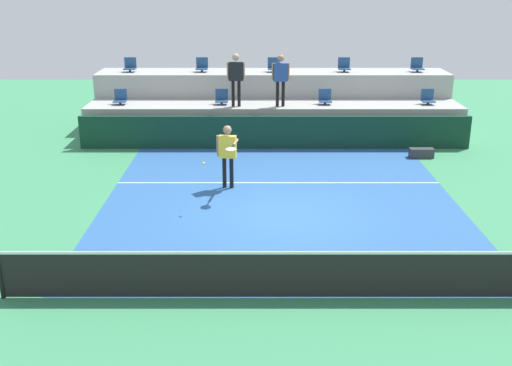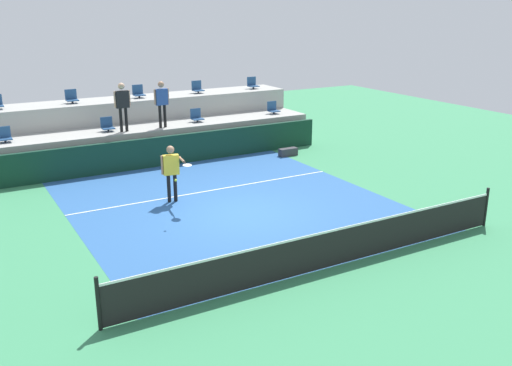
{
  "view_description": "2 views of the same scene",
  "coord_description": "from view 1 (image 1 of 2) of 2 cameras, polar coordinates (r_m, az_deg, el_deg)",
  "views": [
    {
      "loc": [
        -0.63,
        -13.78,
        5.56
      ],
      "look_at": [
        -0.67,
        -0.27,
        0.92
      ],
      "focal_mm": 42.88,
      "sensor_mm": 36.0,
      "label": 1
    },
    {
      "loc": [
        -7.24,
        -13.33,
        5.7
      ],
      "look_at": [
        -0.11,
        -0.86,
        1.18
      ],
      "focal_mm": 39.73,
      "sensor_mm": 36.0,
      "label": 2
    }
  ],
  "objects": [
    {
      "name": "stadium_chair_upper_far_left",
      "position": [
        23.51,
        -11.48,
        10.66
      ],
      "size": [
        0.44,
        0.4,
        0.52
      ],
      "color": "#2D2D33",
      "rests_on": "seating_tier_upper"
    },
    {
      "name": "spectator_in_white",
      "position": [
        20.9,
        2.49,
        10.0
      ],
      "size": [
        0.61,
        0.25,
        1.75
      ],
      "color": "black",
      "rests_on": "seating_tier_lower"
    },
    {
      "name": "court_service_line",
      "position": [
        17.11,
        2.27,
        0.02
      ],
      "size": [
        9.0,
        0.06,
        0.0
      ],
      "primitive_type": "cube",
      "color": "white",
      "rests_on": "ground_plane"
    },
    {
      "name": "stadium_chair_upper_far_right",
      "position": [
        23.8,
        14.99,
        10.5
      ],
      "size": [
        0.44,
        0.4,
        0.52
      ],
      "color": "#2D2D33",
      "rests_on": "seating_tier_upper"
    },
    {
      "name": "stadium_chair_lower_right",
      "position": [
        21.54,
        6.64,
        7.88
      ],
      "size": [
        0.44,
        0.4,
        0.52
      ],
      "color": "#2D2D33",
      "rests_on": "seating_tier_lower"
    },
    {
      "name": "stadium_chair_upper_left",
      "position": [
        23.13,
        -4.88,
        10.83
      ],
      "size": [
        0.44,
        0.4,
        0.52
      ],
      "color": "#2D2D33",
      "rests_on": "seating_tier_upper"
    },
    {
      "name": "stadium_chair_upper_center",
      "position": [
        23.05,
        1.84,
        10.86
      ],
      "size": [
        0.44,
        0.4,
        0.52
      ],
      "color": "#2D2D33",
      "rests_on": "seating_tier_upper"
    },
    {
      "name": "equipment_bag",
      "position": [
        20.15,
        15.35,
        2.7
      ],
      "size": [
        0.76,
        0.28,
        0.3
      ],
      "primitive_type": "cube",
      "color": "#333338",
      "rests_on": "ground_plane"
    },
    {
      "name": "stadium_chair_lower_far_left",
      "position": [
        21.92,
        -12.36,
        7.76
      ],
      "size": [
        0.44,
        0.4,
        0.52
      ],
      "color": "#2D2D33",
      "rests_on": "seating_tier_lower"
    },
    {
      "name": "tennis_ball",
      "position": [
        14.86,
        -4.75,
        1.84
      ],
      "size": [
        0.07,
        0.07,
        0.07
      ],
      "color": "#CCE033"
    },
    {
      "name": "tennis_net",
      "position": [
        11.02,
        3.45,
        -8.39
      ],
      "size": [
        10.48,
        0.08,
        1.07
      ],
      "color": "black",
      "rests_on": "ground_plane"
    },
    {
      "name": "seating_tier_upper",
      "position": [
        23.32,
        1.73,
        7.81
      ],
      "size": [
        13.0,
        1.8,
        2.1
      ],
      "primitive_type": "cube",
      "color": "#9E9E99",
      "rests_on": "ground_plane"
    },
    {
      "name": "sponsor_backboard",
      "position": [
        20.41,
        1.94,
        4.75
      ],
      "size": [
        13.0,
        0.16,
        1.1
      ],
      "primitive_type": "cube",
      "color": "#0F3323",
      "rests_on": "ground_plane"
    },
    {
      "name": "seating_tier_lower",
      "position": [
        21.65,
        1.84,
        5.79
      ],
      "size": [
        13.0,
        1.8,
        1.25
      ],
      "primitive_type": "cube",
      "color": "#9E9E99",
      "rests_on": "ground_plane"
    },
    {
      "name": "spectator_in_grey",
      "position": [
        20.89,
        -1.71,
        10.09
      ],
      "size": [
        0.62,
        0.25,
        1.79
      ],
      "color": "black",
      "rests_on": "seating_tier_lower"
    },
    {
      "name": "tennis_player",
      "position": [
        16.4,
        -2.49,
        3.07
      ],
      "size": [
        0.6,
        1.26,
        1.74
      ],
      "color": "black",
      "rests_on": "ground_plane"
    },
    {
      "name": "stadium_chair_upper_right",
      "position": [
        23.27,
        8.41,
        10.75
      ],
      "size": [
        0.44,
        0.4,
        0.52
      ],
      "color": "#2D2D33",
      "rests_on": "seating_tier_upper"
    },
    {
      "name": "court_inner_paint",
      "position": [
        15.8,
        2.44,
        -1.64
      ],
      "size": [
        9.0,
        10.0,
        0.01
      ],
      "primitive_type": "cube",
      "color": "#285693",
      "rests_on": "ground_plane"
    },
    {
      "name": "stadium_chair_lower_far_right",
      "position": [
        22.22,
        15.91,
        7.63
      ],
      "size": [
        0.44,
        0.4,
        0.52
      ],
      "color": "#2D2D33",
      "rests_on": "seating_tier_lower"
    },
    {
      "name": "stadium_chair_lower_left",
      "position": [
        21.44,
        -3.04,
        7.93
      ],
      "size": [
        0.44,
        0.4,
        0.52
      ],
      "color": "#2D2D33",
      "rests_on": "seating_tier_lower"
    },
    {
      "name": "ground_plane",
      "position": [
        14.87,
        2.59,
        -3.01
      ],
      "size": [
        40.0,
        40.0,
        0.0
      ],
      "primitive_type": "plane",
      "color": "#388456"
    }
  ]
}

